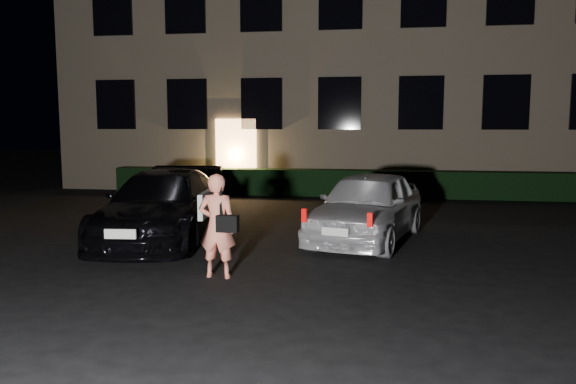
# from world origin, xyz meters

# --- Properties ---
(ground) EXTENTS (80.00, 80.00, 0.00)m
(ground) POSITION_xyz_m (0.00, 0.00, 0.00)
(ground) COLOR black
(ground) RESTS_ON ground
(building) EXTENTS (20.00, 8.11, 12.00)m
(building) POSITION_xyz_m (-0.00, 14.99, 6.00)
(building) COLOR #6D624D
(building) RESTS_ON ground
(hedge) EXTENTS (15.00, 0.70, 0.85)m
(hedge) POSITION_xyz_m (0.00, 10.50, 0.42)
(hedge) COLOR black
(hedge) RESTS_ON ground
(sedan) EXTENTS (2.45, 4.98, 1.38)m
(sedan) POSITION_xyz_m (-2.98, 2.95, 0.69)
(sedan) COLOR black
(sedan) RESTS_ON ground
(hatch) EXTENTS (2.61, 4.38, 1.40)m
(hatch) POSITION_xyz_m (1.09, 3.54, 0.70)
(hatch) COLOR silver
(hatch) RESTS_ON ground
(man) EXTENTS (0.66, 0.41, 1.59)m
(man) POSITION_xyz_m (-1.10, 0.41, 0.80)
(man) COLOR #F78368
(man) RESTS_ON ground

